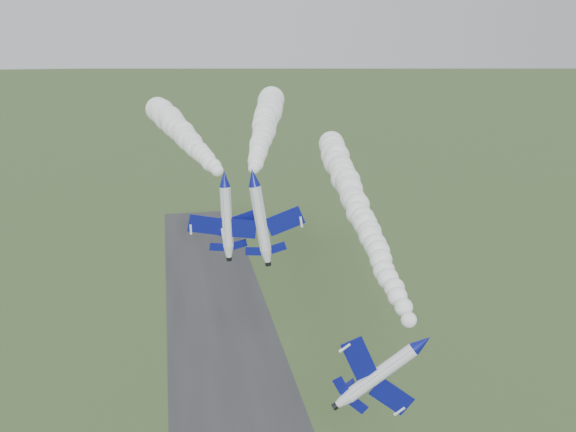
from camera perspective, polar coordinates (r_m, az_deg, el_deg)
The scene contains 7 objects.
runway at distance 116.14m, azimuth -4.37°, elevation -17.64°, with size 24.00×260.00×0.04m, color #2E2E30.
jet_lead at distance 69.37m, azimuth 11.88°, elevation -11.02°, with size 6.81×12.84×8.41m.
smoke_trail_jet_lead at distance 106.66m, azimuth 6.09°, elevation 1.07°, with size 5.55×78.57×5.55m, color white, non-canonical shape.
jet_pair_left at distance 88.48m, azimuth -5.66°, elevation 3.33°, with size 11.07×13.21×3.26m.
smoke_trail_jet_pair_left at distance 123.22m, azimuth -9.48°, elevation 7.36°, with size 5.73×66.29×5.73m, color white, non-canonical shape.
jet_pair_right at distance 88.06m, azimuth -3.11°, elevation 3.45°, with size 12.01×14.32×3.79m.
smoke_trail_jet_pair_right at distance 119.12m, azimuth -2.09°, elevation 7.86°, with size 5.75×57.06×5.75m, color white, non-canonical shape.
Camera 1 is at (-9.56, -65.56, 65.32)m, focal length 40.00 mm.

